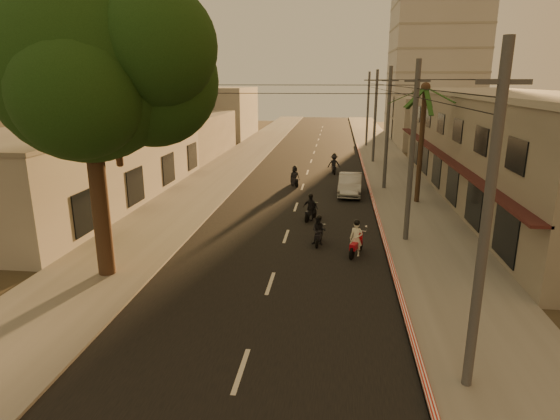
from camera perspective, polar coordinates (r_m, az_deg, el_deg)
The scene contains 20 objects.
ground at distance 17.58m, azimuth -2.12°, elevation -11.65°, with size 160.00×160.00×0.00m, color #383023.
road at distance 36.41m, azimuth 2.77°, elevation 2.83°, with size 10.00×140.00×0.02m, color black.
sidewalk_right at distance 36.66m, azimuth 14.55°, elevation 2.51°, with size 5.00×140.00×0.12m, color slate.
sidewalk_left at distance 37.67m, azimuth -8.70°, elevation 3.18°, with size 5.00×140.00×0.12m, color slate.
curb_stripe at distance 31.56m, azimuth 11.37°, elevation 0.70°, with size 0.20×60.00×0.20m, color red.
shophouse_row at distance 35.61m, azimuth 25.78°, elevation 6.97°, with size 8.80×34.20×7.30m.
left_building at distance 34.17m, azimuth -22.18°, elevation 5.27°, with size 8.20×24.20×5.20m.
distant_tower at distance 72.94m, azimuth 18.62°, elevation 19.52°, with size 12.10×12.10×28.00m.
broadleaf_tree at distance 19.80m, azimuth -21.38°, elevation 15.82°, with size 9.60×8.70×12.10m.
palm_tree at distance 31.92m, azimuth 17.27°, elevation 13.31°, with size 5.00×5.00×8.20m.
utility_poles at distance 35.65m, azimuth 13.16°, elevation 12.78°, with size 1.20×48.26×9.00m.
filler_right at distance 61.72m, azimuth 17.88°, elevation 10.17°, with size 8.00×14.00×6.00m, color #9B968C.
filler_left_near at distance 52.44m, azimuth -11.65°, elevation 8.88°, with size 8.00×14.00×4.40m, color #9B968C.
filler_left_far at distance 69.57m, azimuth -7.01°, elevation 11.74°, with size 8.00×14.00×7.00m, color #9B968C.
scooter_red at distance 22.31m, azimuth 9.27°, elevation -3.57°, with size 0.97×1.75×1.79m.
scooter_mid_a at distance 23.54m, azimuth 4.76°, elevation -2.59°, with size 0.86×1.61×1.58m.
scooter_mid_b at distance 27.58m, azimuth 3.73°, elevation 0.23°, with size 1.15×1.63×1.66m.
scooter_far_a at distance 36.53m, azimuth 1.79°, elevation 4.07°, with size 1.12×1.57×1.64m.
scooter_far_b at distance 41.74m, azimuth 6.60°, elevation 5.55°, with size 1.27×1.86×1.83m.
parked_car at distance 34.19m, azimuth 8.53°, elevation 3.12°, with size 1.81×4.67×1.52m, color #999BA0.
Camera 1 is at (2.50, -15.43, 8.05)m, focal length 30.00 mm.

